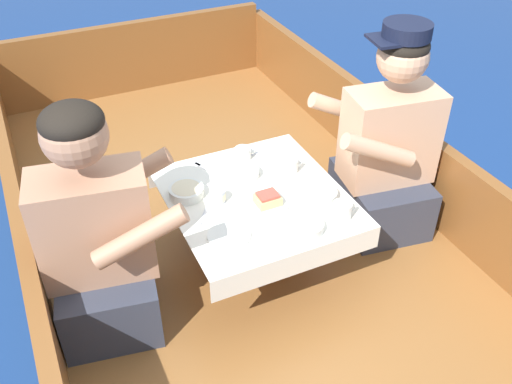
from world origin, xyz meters
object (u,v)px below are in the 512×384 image
person_port (99,241)px  coffee_cup_center (243,153)px  sandwich (268,199)px  coffee_cup_starboard (343,210)px  coffee_cup_port (290,165)px  tin_can (218,196)px  person_starboard (387,150)px

person_port → coffee_cup_center: size_ratio=9.45×
sandwich → coffee_cup_starboard: (0.23, -0.19, 0.00)m
sandwich → person_port: bearing=177.1°
coffee_cup_port → tin_can: (-0.36, -0.07, -0.01)m
sandwich → coffee_cup_center: sandwich is taller
person_port → person_starboard: 1.31m
coffee_cup_starboard → tin_can: 0.50m
person_port → tin_can: size_ratio=14.22×
person_starboard → sandwich: (-0.64, -0.09, -0.01)m
person_starboard → coffee_cup_center: bearing=-16.0°
coffee_cup_port → person_starboard: bearing=-11.4°
person_starboard → tin_can: (-0.81, 0.02, -0.01)m
coffee_cup_center → tin_can: bearing=-132.2°
tin_can → coffee_cup_starboard: bearing=-37.0°
person_starboard → coffee_cup_port: size_ratio=9.66×
sandwich → tin_can: bearing=147.5°
coffee_cup_starboard → tin_can: bearing=143.0°
sandwich → tin_can: size_ratio=1.44×
coffee_cup_starboard → coffee_cup_center: coffee_cup_starboard is taller
coffee_cup_center → tin_can: 0.33m
person_starboard → tin_can: person_starboard is taller
tin_can → person_starboard: bearing=-1.6°
person_port → tin_can: 0.50m
person_starboard → coffee_cup_port: 0.45m
tin_can → coffee_cup_center: bearing=47.8°
person_port → tin_can: bearing=18.4°
coffee_cup_center → tin_can: (-0.22, -0.25, -0.00)m
coffee_cup_starboard → tin_can: coffee_cup_starboard is taller
person_starboard → coffee_cup_center: 0.64m
coffee_cup_center → coffee_cup_starboard: bearing=-71.8°
person_starboard → coffee_cup_port: (-0.44, 0.09, -0.01)m
coffee_cup_port → coffee_cup_starboard: bearing=-84.2°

